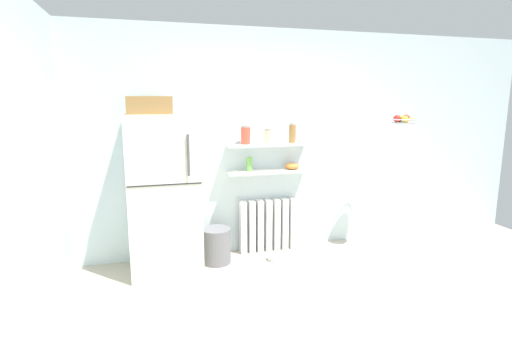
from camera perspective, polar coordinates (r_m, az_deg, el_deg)
name	(u,v)px	position (r m, az deg, el deg)	size (l,w,h in m)	color
ground_plane	(316,310)	(3.61, 8.90, -19.61)	(7.04, 7.04, 0.00)	#B2A893
back_wall	(266,142)	(4.61, 1.45, 4.17)	(7.04, 0.10, 2.60)	silver
side_wall_left	(11,174)	(3.12, -32.37, -0.39)	(0.10, 4.80, 2.60)	silver
refrigerator	(164,191)	(4.13, -13.42, -2.91)	(0.71, 0.66, 1.83)	silver
radiator	(268,225)	(4.70, 1.79, -8.05)	(0.69, 0.12, 0.63)	white
wall_shelf_lower	(269,171)	(4.50, 1.95, -0.13)	(0.98, 0.22, 0.03)	white
wall_shelf_upper	(269,145)	(4.46, 1.98, 3.83)	(0.98, 0.22, 0.03)	white
storage_jar_0	(246,135)	(4.37, -1.53, 5.25)	(0.11, 0.11, 0.21)	#C64C38
storage_jar_1	(269,136)	(4.45, 1.99, 5.07)	(0.11, 0.11, 0.17)	beige
storage_jar_2	(292,133)	(4.54, 5.38, 5.49)	(0.08, 0.08, 0.23)	olive
vase	(249,164)	(4.42, -1.01, 0.93)	(0.07, 0.07, 0.17)	#66A84C
shelf_bowl	(292,166)	(4.59, 5.34, 0.66)	(0.17, 0.17, 0.08)	orange
trash_bin	(216,246)	(4.41, -5.85, -10.96)	(0.32, 0.32, 0.39)	slate
pet_food_bowl	(276,258)	(4.52, 3.03, -12.73)	(0.21, 0.21, 0.05)	#B7B7BC
hanging_fruit_basket	(403,119)	(4.73, 20.85, 7.04)	(0.31, 0.31, 0.10)	#B2B2B7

